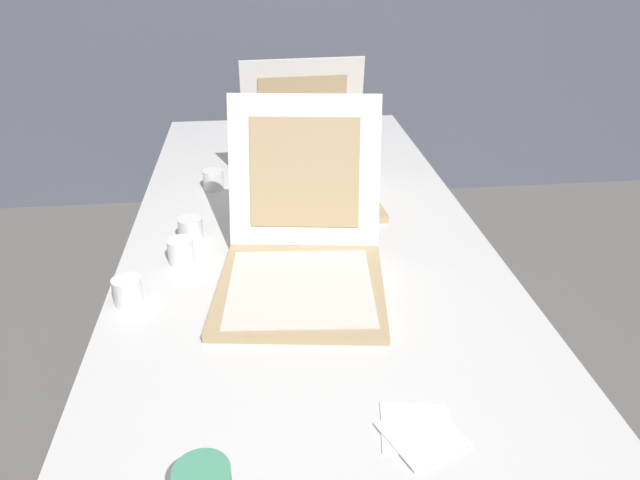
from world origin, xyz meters
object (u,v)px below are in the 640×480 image
(cup_white_near_center, at_px, (181,251))
(table, at_px, (306,247))
(pizza_box_front, at_px, (301,260))
(cup_white_mid, at_px, (191,229))
(napkin_pile, at_px, (418,431))
(cup_white_near_left, at_px, (128,291))
(pizza_box_middle, at_px, (310,179))
(cup_white_far, at_px, (213,180))

(cup_white_near_center, bearing_deg, table, 21.08)
(pizza_box_front, relative_size, cup_white_mid, 8.19)
(pizza_box_front, distance_m, napkin_pile, 0.51)
(table, height_order, cup_white_mid, cup_white_mid)
(table, height_order, cup_white_near_left, cup_white_near_left)
(pizza_box_middle, xyz_separation_m, cup_white_near_center, (-0.35, -0.36, -0.03))
(cup_white_far, bearing_deg, table, -51.74)
(cup_white_mid, bearing_deg, pizza_box_middle, 36.16)
(table, bearing_deg, pizza_box_middle, 82.40)
(pizza_box_middle, height_order, cup_white_far, pizza_box_middle)
(cup_white_near_center, relative_size, napkin_pile, 0.41)
(table, bearing_deg, cup_white_far, 128.26)
(pizza_box_front, height_order, cup_white_near_left, pizza_box_front)
(cup_white_near_left, relative_size, napkin_pile, 0.41)
(cup_white_mid, xyz_separation_m, napkin_pile, (0.42, -0.72, -0.03))
(pizza_box_middle, distance_m, cup_white_mid, 0.41)
(cup_white_near_left, distance_m, cup_white_near_center, 0.19)
(cup_white_far, bearing_deg, cup_white_near_center, -97.09)
(cup_white_near_center, xyz_separation_m, cup_white_mid, (0.01, 0.12, 0.00))
(cup_white_far, xyz_separation_m, napkin_pile, (0.38, -1.05, -0.03))
(cup_white_near_left, height_order, cup_white_far, same)
(pizza_box_front, bearing_deg, cup_white_near_center, 164.65)
(pizza_box_front, bearing_deg, cup_white_far, 119.32)
(table, bearing_deg, cup_white_near_center, -158.92)
(cup_white_mid, height_order, napkin_pile, cup_white_mid)
(cup_white_near_left, xyz_separation_m, cup_white_near_center, (0.10, 0.17, 0.00))
(napkin_pile, bearing_deg, pizza_box_front, 107.24)
(table, height_order, cup_white_near_center, cup_white_near_center)
(pizza_box_front, bearing_deg, napkin_pile, -65.23)
(cup_white_near_left, bearing_deg, cup_white_mid, 68.73)
(napkin_pile, bearing_deg, pizza_box_middle, 95.18)
(cup_white_near_left, relative_size, cup_white_near_center, 1.00)
(table, bearing_deg, cup_white_near_left, -144.82)
(pizza_box_front, relative_size, cup_white_far, 8.19)
(napkin_pile, bearing_deg, cup_white_far, 109.73)
(cup_white_mid, relative_size, cup_white_far, 1.00)
(cup_white_near_center, relative_size, cup_white_mid, 1.00)
(cup_white_far, height_order, napkin_pile, cup_white_far)
(table, distance_m, pizza_box_front, 0.26)
(cup_white_mid, bearing_deg, cup_white_near_center, -96.91)
(pizza_box_middle, relative_size, cup_white_far, 6.30)
(pizza_box_front, xyz_separation_m, napkin_pile, (0.15, -0.48, -0.05))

